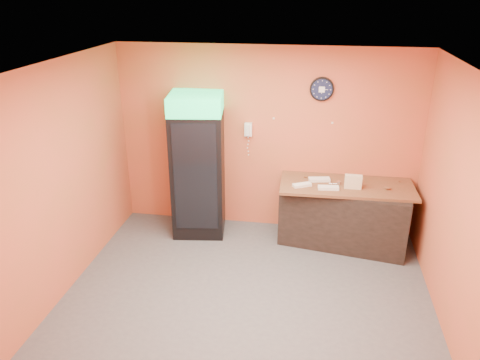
# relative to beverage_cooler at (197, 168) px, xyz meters

# --- Properties ---
(floor) EXTENTS (4.50, 4.50, 0.00)m
(floor) POSITION_rel_beverage_cooler_xyz_m (0.99, -1.60, -1.05)
(floor) COLOR #47474C
(floor) RESTS_ON ground
(back_wall) EXTENTS (4.50, 0.02, 2.80)m
(back_wall) POSITION_rel_beverage_cooler_xyz_m (0.99, 0.40, 0.35)
(back_wall) COLOR #D7553C
(back_wall) RESTS_ON floor
(left_wall) EXTENTS (0.02, 4.00, 2.80)m
(left_wall) POSITION_rel_beverage_cooler_xyz_m (-1.26, -1.60, 0.35)
(left_wall) COLOR #D7553C
(left_wall) RESTS_ON floor
(right_wall) EXTENTS (0.02, 4.00, 2.80)m
(right_wall) POSITION_rel_beverage_cooler_xyz_m (3.24, -1.60, 0.35)
(right_wall) COLOR #D7553C
(right_wall) RESTS_ON floor
(ceiling) EXTENTS (4.50, 4.00, 0.02)m
(ceiling) POSITION_rel_beverage_cooler_xyz_m (0.99, -1.60, 1.75)
(ceiling) COLOR white
(ceiling) RESTS_ON back_wall
(beverage_cooler) EXTENTS (0.85, 0.86, 2.15)m
(beverage_cooler) POSITION_rel_beverage_cooler_xyz_m (0.00, 0.00, 0.00)
(beverage_cooler) COLOR black
(beverage_cooler) RESTS_ON floor
(prep_counter) EXTENTS (1.89, 1.07, 0.89)m
(prep_counter) POSITION_rel_beverage_cooler_xyz_m (2.20, 0.00, -0.60)
(prep_counter) COLOR black
(prep_counter) RESTS_ON floor
(wall_clock) EXTENTS (0.34, 0.06, 0.34)m
(wall_clock) POSITION_rel_beverage_cooler_xyz_m (1.76, 0.37, 1.16)
(wall_clock) COLOR black
(wall_clock) RESTS_ON back_wall
(wall_phone) EXTENTS (0.11, 0.10, 0.20)m
(wall_phone) POSITION_rel_beverage_cooler_xyz_m (0.72, 0.34, 0.52)
(wall_phone) COLOR white
(wall_phone) RESTS_ON back_wall
(butcher_paper) EXTENTS (1.90, 0.88, 0.04)m
(butcher_paper) POSITION_rel_beverage_cooler_xyz_m (2.20, 0.00, -0.14)
(butcher_paper) COLOR brown
(butcher_paper) RESTS_ON prep_counter
(sub_roll_stack) EXTENTS (0.24, 0.08, 0.20)m
(sub_roll_stack) POSITION_rel_beverage_cooler_xyz_m (2.27, -0.13, -0.02)
(sub_roll_stack) COLOR beige
(sub_roll_stack) RESTS_ON butcher_paper
(wrapped_sandwich_left) EXTENTS (0.28, 0.21, 0.04)m
(wrapped_sandwich_left) POSITION_rel_beverage_cooler_xyz_m (1.56, -0.17, -0.10)
(wrapped_sandwich_left) COLOR white
(wrapped_sandwich_left) RESTS_ON butcher_paper
(wrapped_sandwich_mid) EXTENTS (0.29, 0.14, 0.04)m
(wrapped_sandwich_mid) POSITION_rel_beverage_cooler_xyz_m (1.93, -0.21, -0.10)
(wrapped_sandwich_mid) COLOR white
(wrapped_sandwich_mid) RESTS_ON butcher_paper
(wrapped_sandwich_right) EXTENTS (0.32, 0.17, 0.04)m
(wrapped_sandwich_right) POSITION_rel_beverage_cooler_xyz_m (1.80, 0.07, -0.09)
(wrapped_sandwich_right) COLOR white
(wrapped_sandwich_right) RESTS_ON butcher_paper
(kitchen_tool) EXTENTS (0.05, 0.05, 0.05)m
(kitchen_tool) POSITION_rel_beverage_cooler_xyz_m (2.08, -0.03, -0.09)
(kitchen_tool) COLOR silver
(kitchen_tool) RESTS_ON butcher_paper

